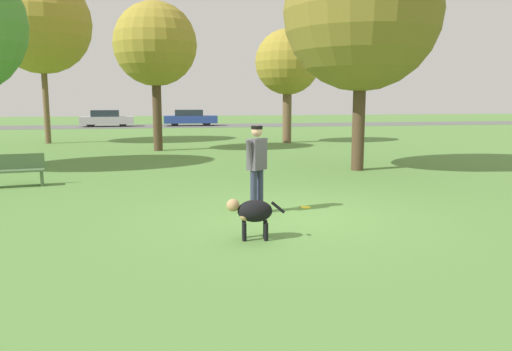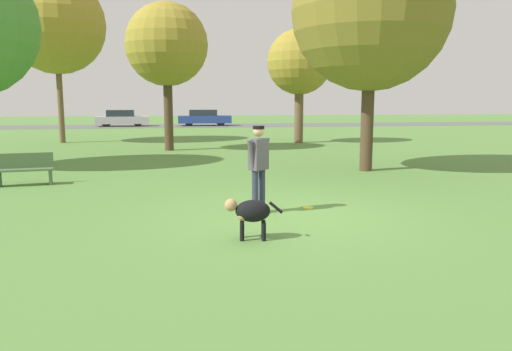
% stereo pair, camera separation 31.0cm
% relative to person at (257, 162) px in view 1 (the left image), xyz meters
% --- Properties ---
extents(ground_plane, '(120.00, 120.00, 0.00)m').
position_rel_person_xyz_m(ground_plane, '(0.50, -0.37, -1.03)').
color(ground_plane, '#56843D').
extents(far_road_strip, '(120.00, 6.00, 0.01)m').
position_rel_person_xyz_m(far_road_strip, '(0.50, 33.37, -1.02)').
color(far_road_strip, '#5B5B59').
rests_on(far_road_strip, ground_plane).
extents(person, '(0.55, 0.50, 1.74)m').
position_rel_person_xyz_m(person, '(0.00, 0.00, 0.00)').
color(person, '#2D334C').
rests_on(person, ground_plane).
extents(dog, '(0.95, 0.43, 0.67)m').
position_rel_person_xyz_m(dog, '(-0.44, -1.87, -0.58)').
color(dog, black).
rests_on(dog, ground_plane).
extents(frisbee, '(0.22, 0.22, 0.02)m').
position_rel_person_xyz_m(frisbee, '(1.10, 0.26, -1.02)').
color(frisbee, yellow).
rests_on(frisbee, ground_plane).
extents(tree_far_right, '(3.32, 3.32, 5.80)m').
position_rel_person_xyz_m(tree_far_right, '(4.68, 15.75, 3.06)').
color(tree_far_right, brown).
rests_on(tree_far_right, ground_plane).
extents(tree_far_left, '(4.92, 4.92, 8.42)m').
position_rel_person_xyz_m(tree_far_left, '(-7.50, 17.59, 4.92)').
color(tree_far_left, brown).
rests_on(tree_far_left, ground_plane).
extents(tree_near_right, '(4.83, 4.83, 7.31)m').
position_rel_person_xyz_m(tree_near_right, '(4.32, 5.34, 3.85)').
color(tree_near_right, '#4C3826').
rests_on(tree_near_right, ground_plane).
extents(tree_mid_center, '(3.57, 3.57, 6.38)m').
position_rel_person_xyz_m(tree_mid_center, '(-1.94, 12.80, 3.53)').
color(tree_mid_center, '#4C3826').
rests_on(tree_mid_center, ground_plane).
extents(parked_car_silver, '(4.33, 1.98, 1.37)m').
position_rel_person_xyz_m(parked_car_silver, '(-6.14, 33.48, -0.36)').
color(parked_car_silver, '#B7B7BC').
rests_on(parked_car_silver, ground_plane).
extents(parked_car_blue, '(4.49, 1.75, 1.37)m').
position_rel_person_xyz_m(parked_car_blue, '(0.71, 33.35, -0.35)').
color(parked_car_blue, '#284293').
rests_on(parked_car_blue, ground_plane).
extents(park_bench, '(1.44, 0.61, 0.84)m').
position_rel_person_xyz_m(park_bench, '(-5.57, 4.18, -0.58)').
color(park_bench, '#4C6B42').
rests_on(park_bench, ground_plane).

